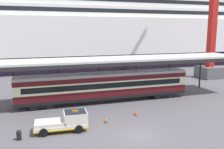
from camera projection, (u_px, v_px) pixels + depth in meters
The scene contains 8 objects.
ground_plane at pixel (138, 135), 23.65m from camera, with size 400.00×400.00×0.00m, color #57535C.
cruise_ship at pixel (23, 18), 67.45m from camera, with size 150.43×31.14×38.51m.
platform_canopy at pixel (104, 61), 34.33m from camera, with size 42.23×6.23×6.05m.
train_carriage at pixel (105, 86), 34.51m from camera, with size 24.02×2.81×4.11m.
service_truck at pixel (66, 121), 24.69m from camera, with size 5.31×2.49×2.02m.
traffic_cone_near at pixel (106, 120), 26.92m from camera, with size 0.36×0.36×0.66m.
traffic_cone_mid at pixel (136, 112), 29.22m from camera, with size 0.36×0.36×0.78m.
quay_bollard at pixel (19, 135), 22.61m from camera, with size 0.48×0.48×0.96m.
Camera 1 is at (-9.23, -20.41, 9.88)m, focal length 39.74 mm.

